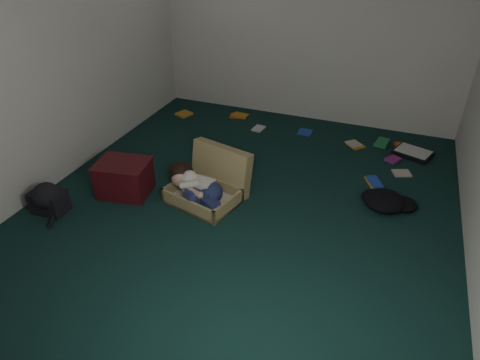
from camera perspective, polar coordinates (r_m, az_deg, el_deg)
The scene contains 11 objects.
floor at distance 4.27m, azimuth 0.73°, elevation -2.98°, with size 4.50×4.50×0.00m, color black.
wall_back at distance 5.77m, azimuth 9.23°, elevation 20.24°, with size 4.50×4.50×0.00m, color silver.
wall_front at distance 1.96m, azimuth -22.94°, elevation -7.00°, with size 4.50×4.50×0.00m, color silver.
wall_left at distance 4.73m, azimuth -23.40°, elevation 15.50°, with size 4.50×4.50×0.00m, color silver.
suitcase at distance 4.29m, azimuth -3.94°, elevation -0.49°, with size 0.81×0.80×0.49m.
person at distance 4.19m, azimuth -5.89°, elevation -0.82°, with size 0.69×0.47×0.30m.
maroon_bin at distance 4.47m, azimuth -15.17°, elevation 0.27°, with size 0.57×0.48×0.35m.
backpack at distance 4.47m, azimuth -24.12°, elevation -2.53°, with size 0.40×0.32×0.24m, color black, non-canonical shape.
clothing_pile at distance 4.44m, azimuth 19.11°, elevation -2.34°, with size 0.44×0.36×0.14m, color black, non-canonical shape.
paper_tray at distance 5.49m, azimuth 22.08°, elevation 3.37°, with size 0.49×0.43×0.06m.
book_scatter at distance 5.47m, azimuth 11.06°, elevation 4.97°, with size 3.19×1.38×0.02m.
Camera 1 is at (1.21, -3.27, 2.46)m, focal length 32.00 mm.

